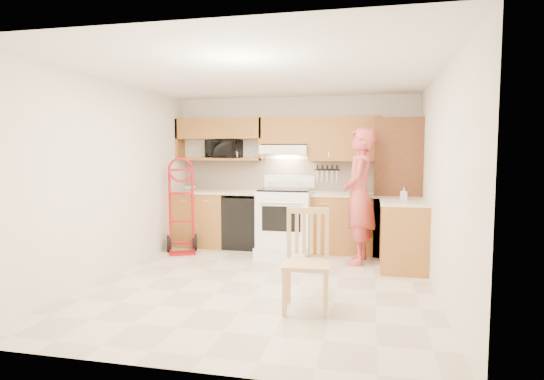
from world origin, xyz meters
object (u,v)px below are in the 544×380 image
(range, at_px, (285,215))
(hand_truck, at_px, (181,210))
(microwave, at_px, (224,149))
(dining_chair, at_px, (306,261))
(person, at_px, (359,196))

(range, height_order, hand_truck, hand_truck)
(microwave, height_order, range, microwave)
(microwave, relative_size, dining_chair, 0.54)
(hand_truck, relative_size, dining_chair, 1.33)
(microwave, xyz_separation_m, range, (1.14, -0.45, -1.04))
(range, relative_size, person, 0.62)
(microwave, bearing_deg, person, -13.48)
(person, xyz_separation_m, hand_truck, (-2.75, 0.05, -0.29))
(microwave, bearing_deg, hand_truck, -116.89)
(person, bearing_deg, hand_truck, -88.07)
(microwave, bearing_deg, dining_chair, -52.19)
(person, distance_m, dining_chair, 2.20)
(range, bearing_deg, hand_truck, -170.03)
(hand_truck, height_order, dining_chair, hand_truck)
(person, xyz_separation_m, dining_chair, (-0.46, -2.10, -0.46))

